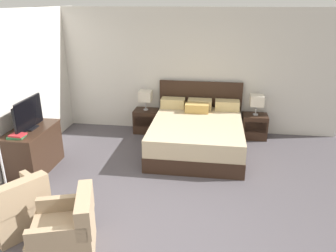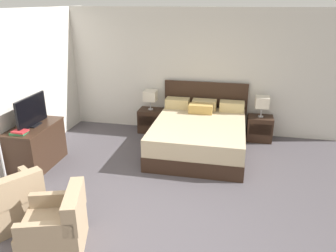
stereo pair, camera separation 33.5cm
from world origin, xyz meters
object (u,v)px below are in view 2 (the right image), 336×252
object	(u,v)px
armchair_by_window	(12,203)
nightstand_right	(259,128)
bed	(199,134)
nightstand_left	(151,120)
table_lamp_right	(262,102)
table_lamp_left	(150,96)
book_blue_cover	(20,131)
armchair_companion	(57,228)
dresser	(36,145)
book_red_cover	(19,133)
tv	(32,112)

from	to	relation	value
armchair_by_window	nightstand_right	bearing A→B (deg)	46.66
bed	nightstand_left	size ratio (longest dim) A/B	4.12
bed	armchair_by_window	xyz separation A→B (m)	(-2.12, -2.73, -0.04)
table_lamp_right	table_lamp_left	bearing A→B (deg)	180.00
table_lamp_right	nightstand_left	bearing A→B (deg)	-179.96
nightstand_right	book_blue_cover	size ratio (longest dim) A/B	2.32
armchair_by_window	table_lamp_left	bearing A→B (deg)	74.78
armchair_companion	nightstand_right	bearing A→B (deg)	57.35
bed	table_lamp_left	bearing A→B (deg)	146.71
dresser	table_lamp_left	bearing A→B (deg)	52.43
bed	armchair_by_window	bearing A→B (deg)	-127.93
armchair_by_window	book_red_cover	bearing A→B (deg)	118.01
table_lamp_left	book_red_cover	distance (m)	2.84
nightstand_right	armchair_by_window	world-z (taller)	armchair_by_window
nightstand_left	tv	size ratio (longest dim) A/B	0.64
table_lamp_right	dresser	bearing A→B (deg)	-152.76
table_lamp_left	tv	bearing A→B (deg)	-127.69
bed	nightstand_left	bearing A→B (deg)	146.76
dresser	armchair_companion	xyz separation A→B (m)	(1.42, -1.84, -0.10)
nightstand_left	table_lamp_left	bearing A→B (deg)	90.00
table_lamp_left	dresser	world-z (taller)	table_lamp_left
bed	tv	bearing A→B (deg)	-155.79
book_red_cover	armchair_companion	size ratio (longest dim) A/B	0.27
tv	table_lamp_right	bearing A→B (deg)	27.12
bed	dresser	size ratio (longest dim) A/B	1.97
nightstand_right	book_red_cover	xyz separation A→B (m)	(-3.89, -2.37, 0.52)
table_lamp_right	book_blue_cover	bearing A→B (deg)	-148.44
nightstand_left	armchair_companion	size ratio (longest dim) A/B	0.59
table_lamp_left	armchair_companion	distance (m)	3.88
tv	armchair_companion	world-z (taller)	tv
book_red_cover	book_blue_cover	bearing A→B (deg)	0.00
nightstand_left	dresser	world-z (taller)	dresser
nightstand_left	armchair_by_window	world-z (taller)	armchair_by_window
bed	book_blue_cover	size ratio (longest dim) A/B	9.58
tv	book_red_cover	size ratio (longest dim) A/B	3.40
bed	armchair_companion	xyz separation A→B (m)	(-1.29, -3.07, -0.04)
table_lamp_right	dresser	distance (m)	4.39
armchair_by_window	armchair_companion	distance (m)	0.91
nightstand_left	armchair_companion	xyz separation A→B (m)	(-0.11, -3.84, 0.03)
nightstand_left	dresser	xyz separation A→B (m)	(-1.54, -2.00, 0.13)
dresser	armchair_companion	distance (m)	2.33
nightstand_left	armchair_by_window	xyz separation A→B (m)	(-0.95, -3.49, 0.03)
book_blue_cover	nightstand_left	bearing A→B (deg)	57.34
book_blue_cover	armchair_companion	distance (m)	2.10
nightstand_left	armchair_companion	world-z (taller)	armchair_companion
nightstand_right	armchair_companion	distance (m)	4.56
table_lamp_right	bed	bearing A→B (deg)	-146.73
armchair_by_window	book_blue_cover	bearing A→B (deg)	116.98
book_blue_cover	tv	bearing A→B (deg)	92.03
table_lamp_right	armchair_companion	distance (m)	4.59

